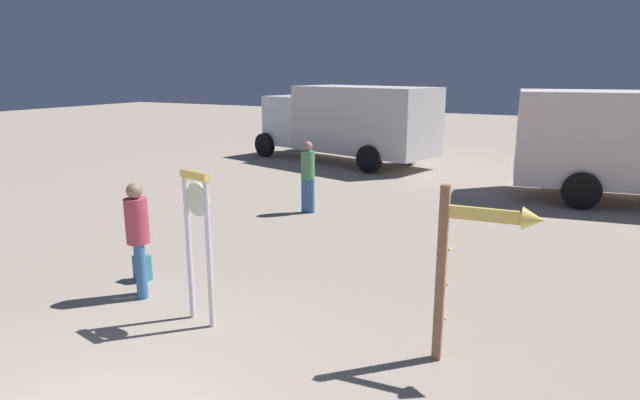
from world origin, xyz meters
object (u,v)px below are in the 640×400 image
(arrow_sign, at_px, (477,248))
(standing_clock, at_px, (198,230))
(person_near_clock, at_px, (138,234))
(backpack, at_px, (143,268))
(person_distant, at_px, (308,173))
(box_truck_far, at_px, (349,120))

(arrow_sign, bearing_deg, standing_clock, -170.93)
(arrow_sign, height_order, person_near_clock, arrow_sign)
(person_near_clock, xyz_separation_m, backpack, (-0.46, 0.47, -0.76))
(arrow_sign, xyz_separation_m, backpack, (-5.23, 0.16, -1.21))
(person_near_clock, height_order, person_distant, person_near_clock)
(arrow_sign, distance_m, person_distant, 7.09)
(arrow_sign, xyz_separation_m, box_truck_far, (-7.06, 12.04, 0.11))
(arrow_sign, relative_size, box_truck_far, 0.28)
(person_near_clock, xyz_separation_m, box_truck_far, (-2.30, 12.34, 0.56))
(standing_clock, relative_size, arrow_sign, 0.99)
(box_truck_far, bearing_deg, standing_clock, -73.86)
(standing_clock, relative_size, person_near_clock, 1.19)
(box_truck_far, bearing_deg, backpack, -81.21)
(person_near_clock, distance_m, person_distant, 5.40)
(person_near_clock, xyz_separation_m, person_distant, (-0.15, 5.40, -0.02))
(person_near_clock, distance_m, backpack, 1.00)
(backpack, xyz_separation_m, person_distant, (0.31, 4.93, 0.74))
(person_near_clock, bearing_deg, person_distant, 91.61)
(standing_clock, distance_m, box_truck_far, 13.10)
(arrow_sign, bearing_deg, backpack, 178.21)
(person_near_clock, height_order, backpack, person_near_clock)
(person_distant, distance_m, box_truck_far, 7.29)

